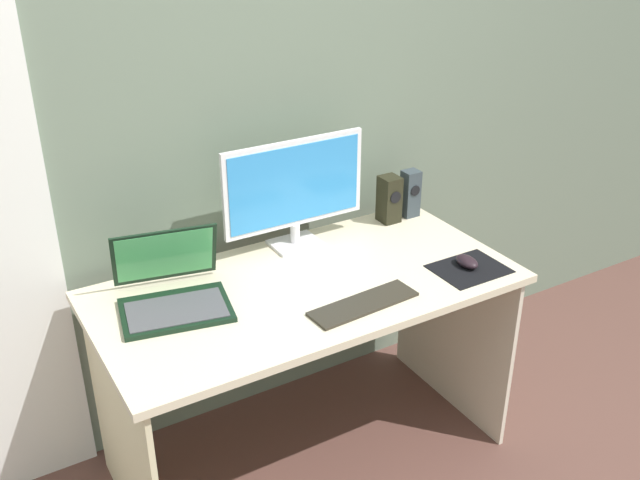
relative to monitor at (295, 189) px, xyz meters
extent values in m
plane|color=brown|center=(-0.11, -0.27, -0.98)|extent=(8.00, 8.00, 0.00)
cube|color=slate|center=(-0.11, 0.18, 0.27)|extent=(6.00, 0.04, 2.50)
cube|color=beige|center=(-0.11, -0.27, -0.24)|extent=(1.43, 0.72, 0.03)
cube|color=beige|center=(-0.78, -0.27, -0.62)|extent=(0.02, 0.68, 0.73)
cube|color=beige|center=(0.57, -0.27, -0.62)|extent=(0.02, 0.68, 0.73)
cube|color=white|center=(0.00, 0.00, -0.22)|extent=(0.18, 0.14, 0.01)
cylinder|color=white|center=(0.00, 0.00, -0.18)|extent=(0.04, 0.04, 0.07)
cube|color=white|center=(0.00, 0.00, 0.02)|extent=(0.56, 0.02, 0.32)
cube|color=#338CD8|center=(0.00, -0.01, 0.02)|extent=(0.52, 0.00, 0.29)
cube|color=#323C43|center=(0.53, 0.00, -0.13)|extent=(0.07, 0.06, 0.19)
cylinder|color=black|center=(0.53, -0.03, -0.11)|extent=(0.04, 0.00, 0.04)
cube|color=black|center=(0.42, 0.00, -0.13)|extent=(0.07, 0.08, 0.19)
cylinder|color=black|center=(0.42, -0.04, -0.11)|extent=(0.05, 0.00, 0.05)
cube|color=black|center=(-0.55, -0.22, -0.22)|extent=(0.38, 0.30, 0.02)
cube|color=#47474C|center=(-0.55, -0.23, -0.21)|extent=(0.33, 0.24, 0.00)
cube|color=black|center=(-0.52, -0.06, -0.10)|extent=(0.35, 0.16, 0.22)
cube|color=#4CB266|center=(-0.52, -0.06, -0.10)|extent=(0.32, 0.14, 0.19)
cube|color=#2D281F|center=(-0.02, -0.49, -0.22)|extent=(0.38, 0.13, 0.01)
cube|color=black|center=(0.43, -0.48, -0.22)|extent=(0.25, 0.20, 0.00)
ellipsoid|color=black|center=(0.44, -0.46, -0.20)|extent=(0.07, 0.10, 0.04)
camera|label=1|loc=(-1.16, -2.13, 1.01)|focal=40.83mm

